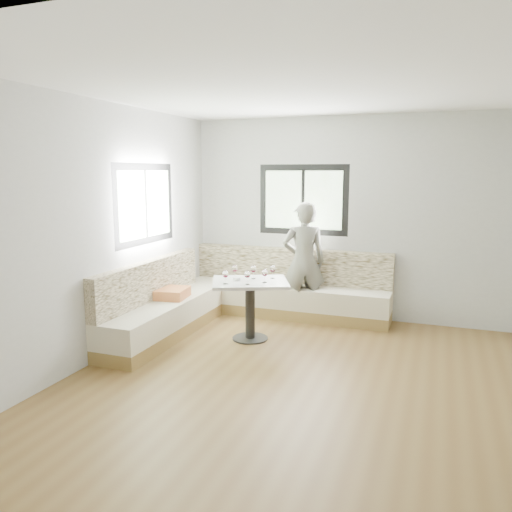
{
  "coord_description": "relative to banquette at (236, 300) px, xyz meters",
  "views": [
    {
      "loc": [
        0.95,
        -4.42,
        2.04
      ],
      "look_at": [
        -1.14,
        1.2,
        1.03
      ],
      "focal_mm": 35.0,
      "sensor_mm": 36.0,
      "label": 1
    }
  ],
  "objects": [
    {
      "name": "room",
      "position": [
        1.51,
        -1.55,
        1.08
      ],
      "size": [
        5.01,
        5.01,
        2.81
      ],
      "color": "brown",
      "rests_on": "ground"
    },
    {
      "name": "banquette",
      "position": [
        0.0,
        0.0,
        0.0
      ],
      "size": [
        2.9,
        2.8,
        0.95
      ],
      "color": "olive",
      "rests_on": "ground"
    },
    {
      "name": "table",
      "position": [
        0.41,
        -0.53,
        0.22
      ],
      "size": [
        1.1,
        1.0,
        0.74
      ],
      "rotation": [
        0.0,
        0.0,
        0.41
      ],
      "color": "black",
      "rests_on": "ground"
    },
    {
      "name": "person",
      "position": [
        0.8,
        0.53,
        0.49
      ],
      "size": [
        0.71,
        0.6,
        1.65
      ],
      "primitive_type": "imported",
      "rotation": [
        0.0,
        0.0,
        3.56
      ],
      "color": "slate",
      "rests_on": "ground"
    },
    {
      "name": "olive_ramekin",
      "position": [
        0.26,
        -0.57,
        0.43
      ],
      "size": [
        0.09,
        0.09,
        0.04
      ],
      "color": "white",
      "rests_on": "table"
    },
    {
      "name": "wine_glass_a",
      "position": [
        0.21,
        -0.8,
        0.52
      ],
      "size": [
        0.07,
        0.07,
        0.17
      ],
      "color": "white",
      "rests_on": "table"
    },
    {
      "name": "wine_glass_b",
      "position": [
        0.46,
        -0.73,
        0.52
      ],
      "size": [
        0.07,
        0.07,
        0.17
      ],
      "color": "white",
      "rests_on": "table"
    },
    {
      "name": "wine_glass_c",
      "position": [
        0.62,
        -0.57,
        0.52
      ],
      "size": [
        0.07,
        0.07,
        0.17
      ],
      "color": "white",
      "rests_on": "table"
    },
    {
      "name": "wine_glass_d",
      "position": [
        0.41,
        -0.41,
        0.52
      ],
      "size": [
        0.07,
        0.07,
        0.17
      ],
      "color": "white",
      "rests_on": "table"
    },
    {
      "name": "wine_glass_e",
      "position": [
        0.63,
        -0.31,
        0.52
      ],
      "size": [
        0.07,
        0.07,
        0.17
      ],
      "color": "white",
      "rests_on": "table"
    },
    {
      "name": "wine_glass_f",
      "position": [
        0.18,
        -0.46,
        0.52
      ],
      "size": [
        0.07,
        0.07,
        0.17
      ],
      "color": "white",
      "rests_on": "table"
    }
  ]
}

